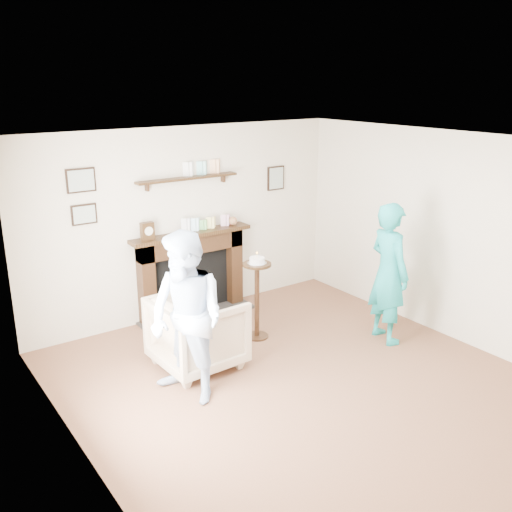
{
  "coord_description": "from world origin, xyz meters",
  "views": [
    {
      "loc": [
        -3.44,
        -3.97,
        3.08
      ],
      "look_at": [
        -0.01,
        0.9,
        1.21
      ],
      "focal_mm": 40.0,
      "sensor_mm": 36.0,
      "label": 1
    }
  ],
  "objects_px": {
    "woman": "(384,338)",
    "pedestal_table": "(257,286)",
    "armchair": "(199,365)",
    "man": "(190,397)"
  },
  "relations": [
    {
      "from": "woman",
      "to": "pedestal_table",
      "type": "relative_size",
      "value": 1.55
    },
    {
      "from": "armchair",
      "to": "pedestal_table",
      "type": "height_order",
      "value": "pedestal_table"
    },
    {
      "from": "woman",
      "to": "pedestal_table",
      "type": "distance_m",
      "value": 1.71
    },
    {
      "from": "armchair",
      "to": "pedestal_table",
      "type": "relative_size",
      "value": 0.81
    },
    {
      "from": "woman",
      "to": "pedestal_table",
      "type": "xyz_separation_m",
      "value": [
        -1.25,
        0.94,
        0.68
      ]
    },
    {
      "from": "man",
      "to": "pedestal_table",
      "type": "height_order",
      "value": "pedestal_table"
    },
    {
      "from": "woman",
      "to": "armchair",
      "type": "bearing_deg",
      "value": 82.17
    },
    {
      "from": "armchair",
      "to": "man",
      "type": "height_order",
      "value": "man"
    },
    {
      "from": "man",
      "to": "armchair",
      "type": "bearing_deg",
      "value": 126.16
    },
    {
      "from": "armchair",
      "to": "woman",
      "type": "distance_m",
      "value": 2.32
    }
  ]
}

